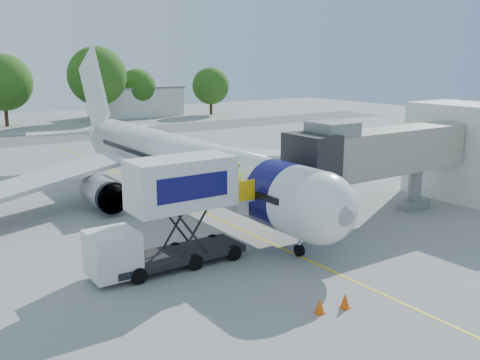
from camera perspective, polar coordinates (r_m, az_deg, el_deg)
ground at (r=36.10m, az=-3.53°, el=-3.65°), size 160.00×160.00×0.00m
guidance_line at (r=36.10m, az=-3.53°, el=-3.64°), size 0.15×70.00×0.01m
taxiway_strip at (r=74.63m, az=-20.35°, el=4.15°), size 120.00×10.00×0.01m
aircraft at (r=38.91m, az=-6.70°, el=1.96°), size 34.17×37.73×11.35m
jet_bridge at (r=34.80m, az=13.86°, el=2.72°), size 13.90×3.20×6.60m
terminal_stub at (r=43.25m, az=23.19°, el=2.84°), size 5.00×8.00×7.00m
catering_hiloader at (r=26.54m, az=-7.47°, el=-3.61°), size 8.56×2.44×5.50m
ground_tug at (r=23.93m, az=14.59°, el=-10.86°), size 4.04×2.74×1.48m
safety_cone_a at (r=23.34m, az=11.14°, el=-12.53°), size 0.42×0.42×0.67m
safety_cone_b at (r=22.72m, az=8.50°, el=-13.15°), size 0.42×0.42×0.67m
outbuilding_right at (r=100.27m, az=-11.03°, el=8.26°), size 16.40×7.40×5.30m
tree_d at (r=89.97m, az=-23.94°, el=9.49°), size 8.65×8.65×11.03m
tree_e at (r=92.28m, az=-14.99°, el=10.67°), size 9.62×9.62×12.26m
tree_f at (r=99.10m, az=-10.89°, el=9.66°), size 6.68×6.68×8.52m
tree_g at (r=100.66m, az=-3.14°, el=9.98°), size 6.82×6.82×8.70m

